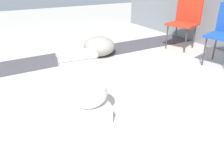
{
  "coord_description": "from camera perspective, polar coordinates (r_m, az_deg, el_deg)",
  "views": [
    {
      "loc": [
        1.91,
        -0.45,
        1.17
      ],
      "look_at": [
        0.25,
        0.5,
        0.3
      ],
      "focal_mm": 35.0,
      "sensor_mm": 36.0,
      "label": 1
    }
  ],
  "objects": [
    {
      "name": "ground_plane",
      "position": [
        2.28,
        -14.36,
        -7.19
      ],
      "size": [
        14.0,
        14.0,
        0.0
      ],
      "primitive_type": "plane",
      "color": "#B7B2A8"
    },
    {
      "name": "gravel_strip",
      "position": [
        3.47,
        -12.25,
        4.31
      ],
      "size": [
        0.56,
        8.0,
        0.01
      ],
      "primitive_type": "cube",
      "color": "#423F44",
      "rests_on": "ground"
    },
    {
      "name": "toilet",
      "position": [
        2.02,
        -7.4,
        -3.86
      ],
      "size": [
        0.68,
        0.46,
        0.52
      ],
      "rotation": [
        0.0,
        0.0,
        -0.15
      ],
      "color": "white",
      "rests_on": "ground"
    },
    {
      "name": "folding_chair_left",
      "position": [
        4.03,
        18.65,
        13.86
      ],
      "size": [
        0.56,
        0.56,
        0.83
      ],
      "rotation": [
        0.0,
        0.0,
        -1.24
      ],
      "color": "red",
      "rests_on": "ground"
    },
    {
      "name": "boulder_near",
      "position": [
        3.49,
        -3.36,
        7.42
      ],
      "size": [
        0.64,
        0.63,
        0.3
      ],
      "primitive_type": "ellipsoid",
      "rotation": [
        0.0,
        0.0,
        2.79
      ],
      "color": "gray",
      "rests_on": "ground"
    },
    {
      "name": "boulder_far",
      "position": [
        3.71,
        -2.08,
        7.82
      ],
      "size": [
        0.48,
        0.44,
        0.21
      ],
      "primitive_type": "ellipsoid",
      "rotation": [
        0.0,
        0.0,
        2.76
      ],
      "color": "#ADA899",
      "rests_on": "ground"
    }
  ]
}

